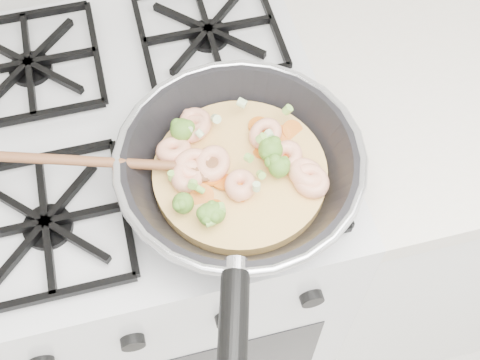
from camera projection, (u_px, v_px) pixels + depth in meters
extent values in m
cube|color=silver|center=(165.00, 247.00, 1.39)|extent=(0.60, 0.60, 0.90)
cube|color=black|center=(135.00, 120.00, 0.99)|extent=(0.56, 0.56, 0.02)
torus|color=silver|center=(240.00, 158.00, 0.86)|extent=(0.35, 0.35, 0.01)
cylinder|color=black|center=(232.00, 352.00, 0.73)|extent=(0.09, 0.19, 0.04)
cylinder|color=#EBBC66|center=(240.00, 174.00, 0.90)|extent=(0.24, 0.24, 0.02)
ellipsoid|color=brown|center=(204.00, 167.00, 0.88)|extent=(0.07, 0.06, 0.02)
cylinder|color=brown|center=(88.00, 161.00, 0.86)|extent=(0.28, 0.07, 0.06)
torus|color=#F9B893|center=(286.00, 156.00, 0.89)|extent=(0.07, 0.07, 0.02)
torus|color=#F9B893|center=(307.00, 174.00, 0.87)|extent=(0.08, 0.08, 0.04)
torus|color=#F9B893|center=(265.00, 134.00, 0.91)|extent=(0.07, 0.07, 0.03)
torus|color=#F9B893|center=(212.00, 164.00, 0.88)|extent=(0.08, 0.08, 0.03)
torus|color=#F9B893|center=(311.00, 181.00, 0.87)|extent=(0.07, 0.07, 0.02)
torus|color=#F9B893|center=(240.00, 185.00, 0.87)|extent=(0.07, 0.07, 0.02)
torus|color=#F9B893|center=(188.00, 176.00, 0.87)|extent=(0.08, 0.08, 0.03)
torus|color=#F9B893|center=(192.00, 129.00, 0.91)|extent=(0.06, 0.06, 0.03)
torus|color=#F9B893|center=(194.00, 165.00, 0.88)|extent=(0.06, 0.06, 0.04)
torus|color=#F9B893|center=(285.00, 157.00, 0.89)|extent=(0.07, 0.07, 0.03)
torus|color=#F9B893|center=(196.00, 122.00, 0.92)|extent=(0.07, 0.07, 0.02)
torus|color=#F9B893|center=(174.00, 150.00, 0.89)|extent=(0.06, 0.06, 0.03)
ellipsoid|color=#5F9430|center=(183.00, 203.00, 0.84)|extent=(0.04, 0.04, 0.03)
ellipsoid|color=#5F9430|center=(271.00, 150.00, 0.88)|extent=(0.04, 0.04, 0.03)
ellipsoid|color=#5F9430|center=(279.00, 167.00, 0.87)|extent=(0.04, 0.04, 0.03)
ellipsoid|color=#5F9430|center=(209.00, 214.00, 0.83)|extent=(0.04, 0.04, 0.03)
ellipsoid|color=#5F9430|center=(182.00, 130.00, 0.90)|extent=(0.04, 0.04, 0.03)
ellipsoid|color=#5F9430|center=(214.00, 213.00, 0.83)|extent=(0.04, 0.04, 0.03)
cylinder|color=orange|center=(293.00, 130.00, 0.92)|extent=(0.04, 0.04, 0.01)
cylinder|color=orange|center=(244.00, 191.00, 0.87)|extent=(0.05, 0.05, 0.01)
cylinder|color=orange|center=(273.00, 160.00, 0.90)|extent=(0.04, 0.04, 0.01)
cylinder|color=orange|center=(183.00, 154.00, 0.90)|extent=(0.03, 0.03, 0.01)
cylinder|color=orange|center=(291.00, 160.00, 0.90)|extent=(0.04, 0.04, 0.01)
cylinder|color=orange|center=(208.00, 168.00, 0.89)|extent=(0.03, 0.03, 0.01)
cylinder|color=orange|center=(224.00, 181.00, 0.88)|extent=(0.05, 0.05, 0.01)
cylinder|color=orange|center=(281.00, 134.00, 0.92)|extent=(0.03, 0.03, 0.01)
cylinder|color=orange|center=(202.00, 195.00, 0.87)|extent=(0.05, 0.05, 0.01)
cylinder|color=orange|center=(175.00, 155.00, 0.90)|extent=(0.04, 0.04, 0.01)
cylinder|color=orange|center=(259.00, 126.00, 0.93)|extent=(0.04, 0.04, 0.01)
cylinder|color=orange|center=(314.00, 180.00, 0.88)|extent=(0.04, 0.04, 0.01)
cylinder|color=orange|center=(213.00, 208.00, 0.86)|extent=(0.03, 0.03, 0.00)
cylinder|color=orange|center=(263.00, 150.00, 0.90)|extent=(0.04, 0.04, 0.00)
cylinder|color=orange|center=(210.00, 178.00, 0.88)|extent=(0.04, 0.04, 0.00)
cylinder|color=beige|center=(242.00, 103.00, 0.91)|extent=(0.01, 0.01, 0.01)
cylinder|color=#8CC950|center=(172.00, 176.00, 0.86)|extent=(0.01, 0.01, 0.01)
cylinder|color=#8CC950|center=(261.00, 138.00, 0.88)|extent=(0.01, 0.01, 0.01)
cylinder|color=#8CC950|center=(221.00, 208.00, 0.83)|extent=(0.01, 0.01, 0.01)
cylinder|color=#8CC950|center=(261.00, 175.00, 0.86)|extent=(0.01, 0.01, 0.01)
cylinder|color=beige|center=(190.00, 128.00, 0.89)|extent=(0.01, 0.01, 0.01)
cylinder|color=#8CC950|center=(249.00, 158.00, 0.86)|extent=(0.01, 0.01, 0.01)
cylinder|color=#8CC950|center=(210.00, 222.00, 0.82)|extent=(0.01, 0.01, 0.01)
cylinder|color=#8CC950|center=(193.00, 184.00, 0.85)|extent=(0.01, 0.01, 0.01)
cylinder|color=#8CC950|center=(200.00, 189.00, 0.85)|extent=(0.01, 0.01, 0.01)
cylinder|color=#8CC950|center=(288.00, 110.00, 0.91)|extent=(0.01, 0.01, 0.01)
cylinder|color=beige|center=(256.00, 187.00, 0.84)|extent=(0.01, 0.01, 0.01)
cylinder|color=beige|center=(216.00, 119.00, 0.90)|extent=(0.01, 0.01, 0.01)
cylinder|color=beige|center=(199.00, 133.00, 0.89)|extent=(0.01, 0.01, 0.01)
cylinder|color=beige|center=(269.00, 135.00, 0.89)|extent=(0.01, 0.01, 0.01)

